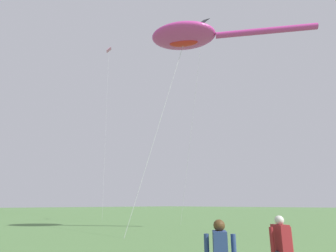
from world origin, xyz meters
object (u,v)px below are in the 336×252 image
object	(u,v)px
person_grey_haired_man	(282,246)
small_kite_box_yellow	(202,32)
big_show_kite	(189,36)
small_kite_tiny_distant	(108,61)

from	to	relation	value
person_grey_haired_man	small_kite_box_yellow	size ratio (longest dim) A/B	0.07
big_show_kite	small_kite_box_yellow	bearing A→B (deg)	-97.03
small_kite_box_yellow	person_grey_haired_man	bearing A→B (deg)	70.53
person_grey_haired_man	small_kite_box_yellow	distance (m)	25.52
person_grey_haired_man	big_show_kite	bearing A→B (deg)	-9.38
small_kite_tiny_distant	big_show_kite	bearing A→B (deg)	112.79
small_kite_tiny_distant	person_grey_haired_man	bearing A→B (deg)	104.74
small_kite_box_yellow	small_kite_tiny_distant	xyz separation A→B (m)	(0.46, 17.79, 3.70)
big_show_kite	small_kite_tiny_distant	xyz separation A→B (m)	(6.66, 21.06, 8.68)
small_kite_box_yellow	small_kite_tiny_distant	distance (m)	18.18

